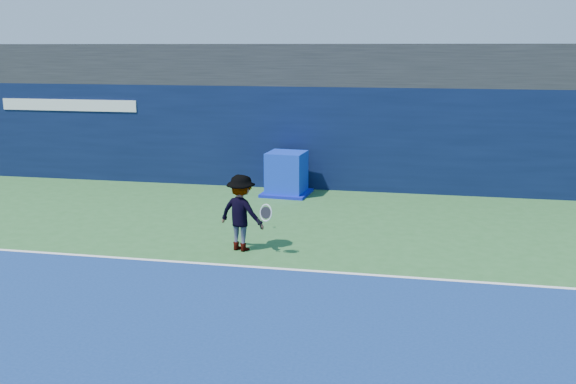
% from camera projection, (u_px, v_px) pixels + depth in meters
% --- Properties ---
extents(ground, '(80.00, 80.00, 0.00)m').
position_uv_depth(ground, '(159.00, 331.00, 9.51)').
color(ground, '#2C632E').
rests_on(ground, ground).
extents(baseline, '(24.00, 0.10, 0.01)m').
position_uv_depth(baseline, '(219.00, 265.00, 12.38)').
color(baseline, white).
rests_on(baseline, ground).
extents(stadium_band, '(36.00, 3.00, 1.20)m').
position_uv_depth(stadium_band, '(299.00, 64.00, 19.71)').
color(stadium_band, black).
rests_on(stadium_band, back_wall_assembly).
extents(back_wall_assembly, '(36.00, 1.03, 3.00)m').
position_uv_depth(back_wall_assembly, '(293.00, 136.00, 19.22)').
color(back_wall_assembly, black).
rests_on(back_wall_assembly, ground).
extents(equipment_cart, '(1.38, 1.38, 1.22)m').
position_uv_depth(equipment_cart, '(287.00, 175.00, 18.19)').
color(equipment_cart, '#0D2CBF').
rests_on(equipment_cart, ground).
extents(tennis_player, '(1.32, 0.90, 1.59)m').
position_uv_depth(tennis_player, '(241.00, 213.00, 13.14)').
color(tennis_player, white).
rests_on(tennis_player, ground).
extents(tennis_ball, '(0.07, 0.07, 0.07)m').
position_uv_depth(tennis_ball, '(249.00, 189.00, 14.45)').
color(tennis_ball, '#C7F21A').
rests_on(tennis_ball, ground).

